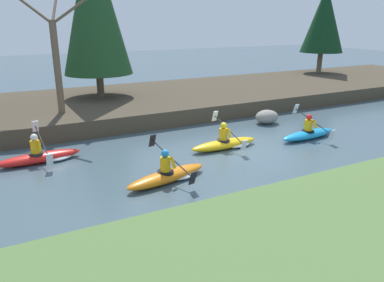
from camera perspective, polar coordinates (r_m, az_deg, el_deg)
The scene contains 10 objects.
ground_plane at distance 13.40m, azimuth 7.99°, elevation -1.87°, with size 90.00×90.00×0.00m, color #425660.
riverbank_far at distance 20.30m, azimuth -5.35°, elevation 6.15°, with size 44.00×8.12×0.73m.
conifer_tree_mid_right at distance 19.68m, azimuth -14.72°, elevation 19.78°, with size 3.39×3.39×7.99m.
conifer_tree_right at distance 29.63m, azimuth 19.48°, elevation 17.10°, with size 3.02×3.02×6.14m.
bare_tree_mid_upstream at distance 16.69m, azimuth -19.98°, elevation 12.09°, with size 2.80×2.77×5.01m.
kayaker_lead at distance 15.57m, azimuth 17.40°, elevation 1.15°, with size 2.79×2.07×1.20m.
kayaker_middle at distance 13.81m, azimuth 5.34°, elevation -0.30°, with size 2.78×2.07×1.20m.
kayaker_trailing at distance 11.03m, azimuth -3.35°, elevation -5.09°, with size 2.78×2.05×1.20m.
kayaker_far_back at distance 13.38m, azimuth -21.89°, elevation -2.19°, with size 2.79×2.07×1.20m.
boulder_midstream at distance 17.36m, azimuth 11.33°, elevation 3.64°, with size 1.10×0.86×0.62m.
Camera 1 is at (-7.35, -10.25, 4.53)m, focal length 35.00 mm.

